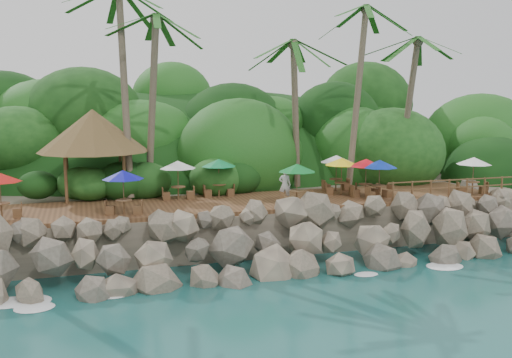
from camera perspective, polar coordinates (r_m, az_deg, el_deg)
name	(u,v)px	position (r m, az deg, el deg)	size (l,w,h in m)	color
ground	(299,280)	(23.86, 4.33, -10.12)	(140.00, 140.00, 0.00)	#19514F
land_base	(213,193)	(38.52, -4.40, -1.41)	(32.00, 25.20, 2.10)	gray
jungle_hill	(192,191)	(45.94, -6.46, -1.18)	(44.80, 28.00, 15.40)	#143811
seawall	(283,241)	(25.32, 2.69, -6.30)	(29.00, 4.00, 2.30)	gray
terrace	(256,202)	(28.80, 0.00, -2.36)	(26.00, 5.00, 0.20)	brown
jungle_foliage	(216,211)	(37.75, -4.04, -3.22)	(44.00, 16.00, 12.00)	#143811
foam_line	(296,277)	(24.11, 4.06, -9.84)	(25.20, 0.80, 0.06)	white
palms	(227,10)	(31.15, -2.97, 16.63)	(30.21, 6.90, 12.45)	brown
palapa	(93,131)	(30.37, -16.11, 4.70)	(5.65, 5.65, 4.60)	brown
dining_clusters	(280,168)	(28.63, 2.42, 1.14)	(25.45, 5.05, 2.00)	brown
railing	(458,186)	(31.30, 19.71, -0.68)	(8.30, 0.10, 1.00)	brown
waiter	(285,185)	(28.49, 2.93, -0.61)	(0.60, 0.39, 1.64)	white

